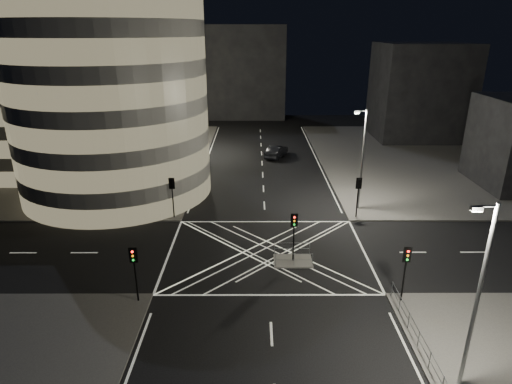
{
  "coord_description": "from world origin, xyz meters",
  "views": [
    {
      "loc": [
        -0.99,
        -30.97,
        17.14
      ],
      "look_at": [
        -0.88,
        6.09,
        3.0
      ],
      "focal_mm": 30.0,
      "sensor_mm": 36.0,
      "label": 1
    }
  ],
  "objects_px": {
    "traffic_signal_fl": "(172,190)",
    "street_lamp_left_near": "(173,149)",
    "street_lamp_left_far": "(196,116)",
    "sedan": "(276,151)",
    "traffic_signal_nr": "(406,264)",
    "street_lamp_right_near": "(477,294)",
    "street_lamp_right_far": "(362,157)",
    "traffic_signal_nl": "(134,264)",
    "central_island": "(293,261)",
    "traffic_signal_fr": "(358,190)",
    "traffic_signal_island": "(294,228)"
  },
  "relations": [
    {
      "from": "traffic_signal_fl",
      "to": "traffic_signal_fr",
      "type": "height_order",
      "value": "same"
    },
    {
      "from": "traffic_signal_nr",
      "to": "street_lamp_left_far",
      "type": "relative_size",
      "value": 0.4
    },
    {
      "from": "traffic_signal_nl",
      "to": "traffic_signal_island",
      "type": "xyz_separation_m",
      "value": [
        10.8,
        5.3,
        0.0
      ]
    },
    {
      "from": "traffic_signal_island",
      "to": "street_lamp_right_near",
      "type": "distance_m",
      "value": 14.78
    },
    {
      "from": "street_lamp_right_near",
      "to": "sedan",
      "type": "height_order",
      "value": "street_lamp_right_near"
    },
    {
      "from": "street_lamp_left_near",
      "to": "traffic_signal_island",
      "type": "bearing_deg",
      "value": -49.73
    },
    {
      "from": "street_lamp_left_far",
      "to": "sedan",
      "type": "distance_m",
      "value": 12.61
    },
    {
      "from": "traffic_signal_fl",
      "to": "traffic_signal_nr",
      "type": "distance_m",
      "value": 22.24
    },
    {
      "from": "traffic_signal_nr",
      "to": "street_lamp_right_near",
      "type": "distance_m",
      "value": 7.69
    },
    {
      "from": "traffic_signal_fr",
      "to": "street_lamp_right_near",
      "type": "height_order",
      "value": "street_lamp_right_near"
    },
    {
      "from": "street_lamp_left_near",
      "to": "sedan",
      "type": "xyz_separation_m",
      "value": [
        11.54,
        15.99,
        -4.68
      ]
    },
    {
      "from": "traffic_signal_nr",
      "to": "sedan",
      "type": "distance_m",
      "value": 35.49
    },
    {
      "from": "traffic_signal_nl",
      "to": "street_lamp_right_near",
      "type": "bearing_deg",
      "value": -21.55
    },
    {
      "from": "traffic_signal_fl",
      "to": "street_lamp_left_near",
      "type": "xyz_separation_m",
      "value": [
        -0.64,
        5.2,
        2.63
      ]
    },
    {
      "from": "traffic_signal_fl",
      "to": "street_lamp_right_near",
      "type": "distance_m",
      "value": 27.79
    },
    {
      "from": "street_lamp_left_near",
      "to": "street_lamp_right_far",
      "type": "xyz_separation_m",
      "value": [
        18.87,
        -3.0,
        0.0
      ]
    },
    {
      "from": "street_lamp_right_far",
      "to": "sedan",
      "type": "height_order",
      "value": "street_lamp_right_far"
    },
    {
      "from": "street_lamp_left_far",
      "to": "sedan",
      "type": "relative_size",
      "value": 1.91
    },
    {
      "from": "traffic_signal_fr",
      "to": "street_lamp_left_far",
      "type": "xyz_separation_m",
      "value": [
        -18.24,
        23.2,
        2.63
      ]
    },
    {
      "from": "traffic_signal_island",
      "to": "street_lamp_right_near",
      "type": "xyz_separation_m",
      "value": [
        7.44,
        -12.5,
        2.63
      ]
    },
    {
      "from": "traffic_signal_fr",
      "to": "street_lamp_left_near",
      "type": "height_order",
      "value": "street_lamp_left_near"
    },
    {
      "from": "central_island",
      "to": "traffic_signal_nl",
      "type": "height_order",
      "value": "traffic_signal_nl"
    },
    {
      "from": "street_lamp_left_far",
      "to": "sedan",
      "type": "height_order",
      "value": "street_lamp_left_far"
    },
    {
      "from": "street_lamp_right_near",
      "to": "traffic_signal_fl",
      "type": "bearing_deg",
      "value": 131.24
    },
    {
      "from": "central_island",
      "to": "traffic_signal_nr",
      "type": "distance_m",
      "value": 9.08
    },
    {
      "from": "traffic_signal_nr",
      "to": "traffic_signal_island",
      "type": "height_order",
      "value": "same"
    },
    {
      "from": "central_island",
      "to": "traffic_signal_nr",
      "type": "height_order",
      "value": "traffic_signal_nr"
    },
    {
      "from": "street_lamp_right_far",
      "to": "street_lamp_right_near",
      "type": "height_order",
      "value": "same"
    },
    {
      "from": "street_lamp_left_near",
      "to": "sedan",
      "type": "bearing_deg",
      "value": 54.19
    },
    {
      "from": "traffic_signal_nr",
      "to": "traffic_signal_fr",
      "type": "bearing_deg",
      "value": 90.0
    },
    {
      "from": "central_island",
      "to": "street_lamp_left_near",
      "type": "height_order",
      "value": "street_lamp_left_near"
    },
    {
      "from": "sedan",
      "to": "traffic_signal_fr",
      "type": "bearing_deg",
      "value": 129.98
    },
    {
      "from": "central_island",
      "to": "traffic_signal_fl",
      "type": "xyz_separation_m",
      "value": [
        -10.8,
        8.3,
        2.84
      ]
    },
    {
      "from": "traffic_signal_nr",
      "to": "street_lamp_left_near",
      "type": "distance_m",
      "value": 26.32
    },
    {
      "from": "sedan",
      "to": "traffic_signal_nl",
      "type": "bearing_deg",
      "value": 95.04
    },
    {
      "from": "traffic_signal_nr",
      "to": "street_lamp_left_near",
      "type": "relative_size",
      "value": 0.4
    },
    {
      "from": "traffic_signal_fr",
      "to": "traffic_signal_nl",
      "type": "bearing_deg",
      "value": -142.31
    },
    {
      "from": "traffic_signal_nl",
      "to": "street_lamp_right_near",
      "type": "relative_size",
      "value": 0.4
    },
    {
      "from": "traffic_signal_fl",
      "to": "sedan",
      "type": "distance_m",
      "value": 23.92
    },
    {
      "from": "traffic_signal_fr",
      "to": "street_lamp_right_far",
      "type": "bearing_deg",
      "value": 73.89
    },
    {
      "from": "traffic_signal_nl",
      "to": "traffic_signal_fr",
      "type": "height_order",
      "value": "same"
    },
    {
      "from": "traffic_signal_nl",
      "to": "central_island",
      "type": "bearing_deg",
      "value": 26.14
    },
    {
      "from": "traffic_signal_nl",
      "to": "street_lamp_right_far",
      "type": "xyz_separation_m",
      "value": [
        18.24,
        15.8,
        2.63
      ]
    },
    {
      "from": "traffic_signal_island",
      "to": "traffic_signal_nl",
      "type": "bearing_deg",
      "value": -153.86
    },
    {
      "from": "traffic_signal_fl",
      "to": "street_lamp_left_far",
      "type": "xyz_separation_m",
      "value": [
        -0.64,
        23.2,
        2.63
      ]
    },
    {
      "from": "traffic_signal_island",
      "to": "central_island",
      "type": "bearing_deg",
      "value": 0.0
    },
    {
      "from": "sedan",
      "to": "traffic_signal_nr",
      "type": "bearing_deg",
      "value": 123.34
    },
    {
      "from": "traffic_signal_island",
      "to": "street_lamp_left_near",
      "type": "xyz_separation_m",
      "value": [
        -11.44,
        13.5,
        2.63
      ]
    },
    {
      "from": "street_lamp_right_far",
      "to": "traffic_signal_fr",
      "type": "bearing_deg",
      "value": -106.11
    },
    {
      "from": "street_lamp_left_near",
      "to": "street_lamp_left_far",
      "type": "bearing_deg",
      "value": 90.0
    }
  ]
}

